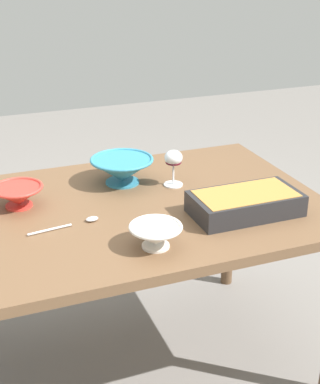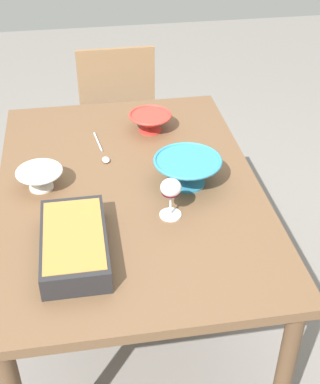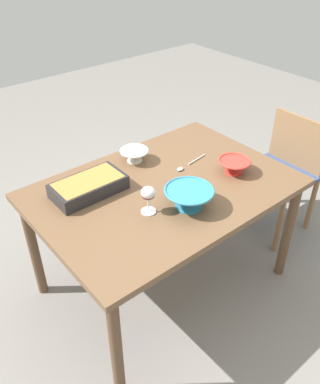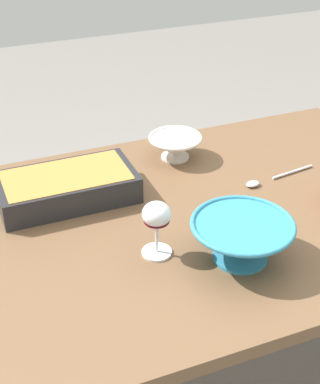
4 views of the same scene
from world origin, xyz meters
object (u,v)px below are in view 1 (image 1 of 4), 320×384
Objects in this scene: dining_table at (134,224)px; wine_glass at (173,161)px; small_bowl at (122,169)px; serving_bowl at (156,235)px; serving_spoon at (78,223)px; mixing_bowl at (18,195)px; casserole_dish at (245,202)px.

dining_table is 9.45× the size of wine_glass.
serving_bowl is (-0.06, -0.53, -0.01)m from small_bowl.
dining_table is 5.54× the size of serving_spoon.
small_bowl is at bearing 152.34° from wine_glass.
serving_bowl is 0.31m from serving_spoon.
dining_table is 0.30m from wine_glass.
mixing_bowl is 0.58m from serving_bowl.
mixing_bowl is 1.09× the size of serving_bowl.
serving_spoon reaches higher than dining_table.
serving_bowl is at bearing -96.25° from small_bowl.
casserole_dish is (0.34, -0.21, 0.12)m from dining_table.
serving_bowl is at bearing -51.81° from mixing_bowl.
serving_spoon is (-0.57, 0.13, -0.04)m from casserole_dish.
dining_table is 0.34m from serving_bowl.
wine_glass is 0.50m from serving_bowl.
casserole_dish reaches higher than serving_bowl.
wine_glass reaches higher than mixing_bowl.
small_bowl is (-0.32, 0.42, 0.01)m from casserole_dish.
mixing_bowl reaches higher than serving_spoon.
dining_table is 8.16× the size of serving_bowl.
small_bowl is 1.00× the size of serving_spoon.
dining_table is 0.42m from casserole_dish.
wine_glass reaches higher than serving_bowl.
wine_glass reaches higher than dining_table.
serving_bowl reaches higher than dining_table.
mixing_bowl is 0.28m from serving_spoon.
small_bowl is at bearing 127.25° from casserole_dish.
mixing_bowl is (-0.39, 0.14, 0.12)m from dining_table.
casserole_dish is 0.81m from mixing_bowl.
dining_table is 0.43m from mixing_bowl.
casserole_dish is at bearing -31.10° from dining_table.
dining_table is 3.63× the size of casserole_dish.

